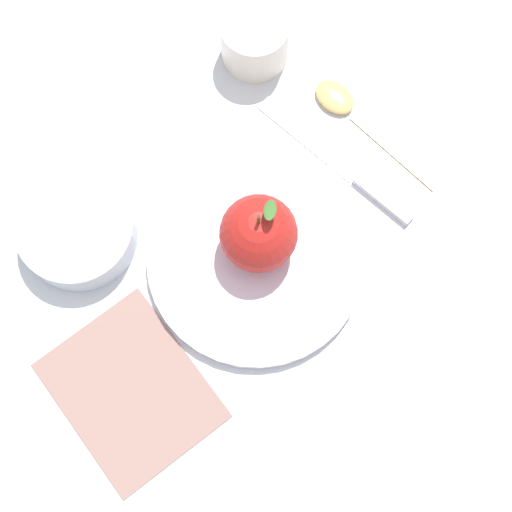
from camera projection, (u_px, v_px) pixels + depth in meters
name	position (u px, v px, depth m)	size (l,w,h in m)	color
ground_plane	(258.00, 248.00, 0.80)	(2.40, 2.40, 0.00)	silver
dinner_plate	(256.00, 259.00, 0.79)	(0.23, 0.23, 0.01)	silver
apple	(260.00, 231.00, 0.75)	(0.08, 0.08, 0.09)	#B21E19
side_bowl	(77.00, 230.00, 0.78)	(0.12, 0.12, 0.04)	silver
cup	(255.00, 38.00, 0.82)	(0.08, 0.08, 0.06)	silver
knife	(349.00, 171.00, 0.82)	(0.06, 0.21, 0.01)	silver
spoon	(347.00, 108.00, 0.83)	(0.05, 0.17, 0.01)	#D8B766
linen_napkin	(131.00, 390.00, 0.76)	(0.13, 0.16, 0.00)	gray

